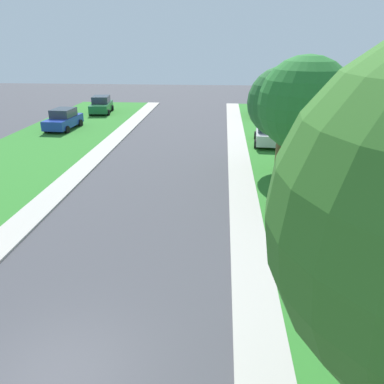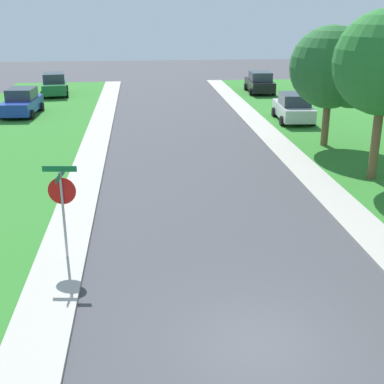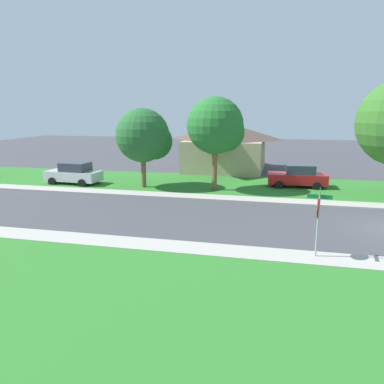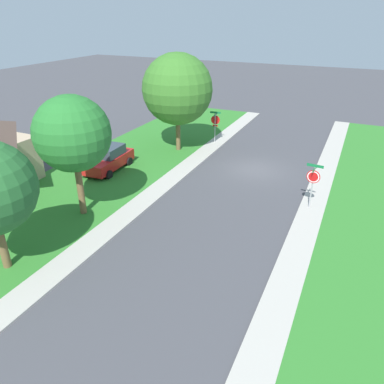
# 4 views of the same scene
# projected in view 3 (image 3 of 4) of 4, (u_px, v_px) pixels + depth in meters

# --- Properties ---
(sidewalk_east) EXTENTS (1.40, 56.00, 0.10)m
(sidewalk_east) POSITION_uv_depth(u_px,v_px,m) (185.00, 196.00, 24.93)
(sidewalk_east) COLOR #ADA89E
(sidewalk_east) RESTS_ON ground
(lawn_east) EXTENTS (8.00, 56.00, 0.08)m
(lawn_east) POSITION_uv_depth(u_px,v_px,m) (199.00, 183.00, 29.41)
(lawn_east) COLOR #2D7528
(lawn_east) RESTS_ON ground
(sidewalk_west) EXTENTS (1.40, 56.00, 0.10)m
(sidewalk_west) POSITION_uv_depth(u_px,v_px,m) (133.00, 244.00, 15.98)
(sidewalk_west) COLOR #ADA89E
(sidewalk_west) RESTS_ON ground
(lawn_west) EXTENTS (8.00, 56.00, 0.08)m
(lawn_west) POSITION_uv_depth(u_px,v_px,m) (77.00, 296.00, 11.51)
(lawn_west) COLOR #2D7528
(lawn_west) RESTS_ON ground
(stop_sign_far_corner) EXTENTS (0.92, 0.92, 2.77)m
(stop_sign_far_corner) POSITION_uv_depth(u_px,v_px,m) (318.00, 212.00, 14.13)
(stop_sign_far_corner) COLOR #9E9EA3
(stop_sign_far_corner) RESTS_ON ground
(car_silver_near_corner) EXTENTS (2.28, 4.42, 1.76)m
(car_silver_near_corner) POSITION_uv_depth(u_px,v_px,m) (74.00, 173.00, 28.99)
(car_silver_near_corner) COLOR silver
(car_silver_near_corner) RESTS_ON ground
(car_red_kerbside_mid) EXTENTS (2.18, 4.38, 1.76)m
(car_red_kerbside_mid) POSITION_uv_depth(u_px,v_px,m) (298.00, 176.00, 27.75)
(car_red_kerbside_mid) COLOR red
(car_red_kerbside_mid) RESTS_ON ground
(tree_across_right) EXTENTS (4.25, 3.95, 5.92)m
(tree_across_right) POSITION_uv_depth(u_px,v_px,m) (146.00, 137.00, 27.20)
(tree_across_right) COLOR brown
(tree_across_right) RESTS_ON ground
(tree_sidewalk_far) EXTENTS (4.30, 4.00, 6.70)m
(tree_sidewalk_far) POSITION_uv_depth(u_px,v_px,m) (218.00, 127.00, 26.00)
(tree_sidewalk_far) COLOR brown
(tree_sidewalk_far) RESTS_ON ground
(house_right_setback) EXTENTS (9.11, 7.93, 4.60)m
(house_right_setback) POSITION_uv_depth(u_px,v_px,m) (226.00, 146.00, 35.91)
(house_right_setback) COLOR tan
(house_right_setback) RESTS_ON ground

